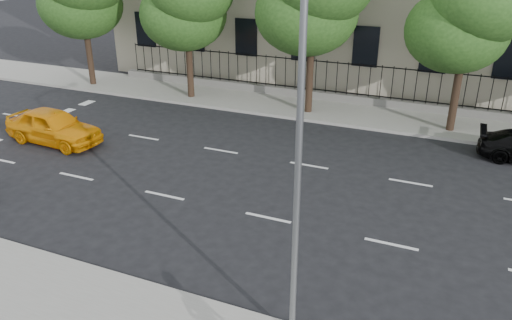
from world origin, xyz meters
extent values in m
plane|color=black|center=(0.00, 0.00, 0.00)|extent=(120.00, 120.00, 0.00)
cube|color=gray|center=(0.00, 14.00, 0.07)|extent=(60.00, 4.00, 0.15)
cube|color=slate|center=(0.00, 15.70, 0.35)|extent=(30.00, 0.50, 0.40)
cube|color=black|center=(0.00, 15.70, 0.65)|extent=(28.80, 0.05, 0.05)
cube|color=black|center=(0.00, 15.70, 2.25)|extent=(28.80, 0.05, 0.05)
cylinder|color=slate|center=(2.50, -2.30, 4.15)|extent=(0.14, 0.14, 8.00)
cylinder|color=#382619|center=(-16.00, 13.20, 1.72)|extent=(0.36, 0.36, 3.15)
ellipsoid|color=#244B19|center=(-16.40, 13.50, 4.86)|extent=(4.94, 4.94, 4.06)
cylinder|color=#382619|center=(-9.00, 13.20, 1.64)|extent=(0.36, 0.36, 2.97)
ellipsoid|color=#244B19|center=(-9.40, 13.50, 4.62)|extent=(4.75, 4.75, 3.90)
cylinder|color=#382619|center=(-2.00, 13.20, 1.81)|extent=(0.36, 0.36, 3.32)
ellipsoid|color=#244B19|center=(-2.40, 13.50, 5.09)|extent=(5.13, 5.13, 4.21)
cylinder|color=#382619|center=(5.00, 13.20, 1.69)|extent=(0.36, 0.36, 3.08)
ellipsoid|color=#244B19|center=(4.60, 13.50, 4.67)|extent=(4.56, 4.56, 3.74)
ellipsoid|color=#244B19|center=(5.50, 13.00, 5.99)|extent=(4.32, 4.32, 3.55)
imported|color=#F79A0A|center=(-11.27, 4.93, 0.78)|extent=(4.67, 2.10, 1.56)
camera|label=1|loc=(5.20, -10.77, 8.43)|focal=35.00mm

